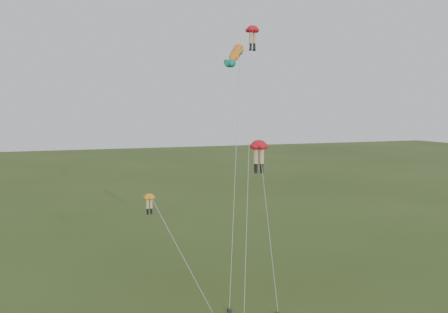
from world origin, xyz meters
name	(u,v)px	position (x,y,z in m)	size (l,w,h in m)	color
ground	(234,310)	(0.00, 0.00, 0.00)	(300.00, 300.00, 0.00)	#324719
legs_kite_red_high	(252,36)	(5.73, 10.03, 21.18)	(7.08, 13.85, 22.16)	red
legs_kite_red_mid	(259,149)	(4.02, 4.63, 11.28)	(2.54, 7.80, 12.02)	red
legs_kite_yellow	(154,207)	(-5.73, 0.17, 7.98)	(4.42, 4.54, 8.86)	orange
fish_kite	(236,56)	(2.19, 5.28, 18.80)	(4.01, 7.00, 20.02)	yellow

